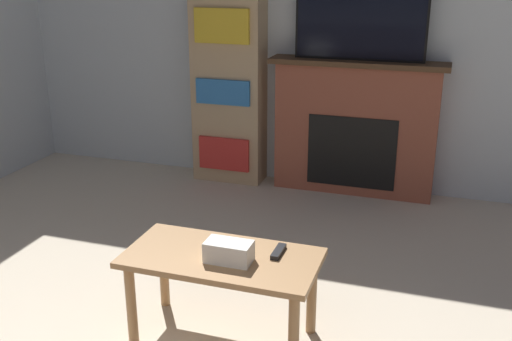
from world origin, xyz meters
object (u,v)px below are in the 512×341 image
at_px(tv, 361,19).
at_px(bookshelf, 229,89).
at_px(coffee_table, 222,268).
at_px(fireplace, 355,127).

bearing_deg(tv, bookshelf, -179.82).
xyz_separation_m(tv, coffee_table, (-0.27, -2.19, -1.00)).
distance_m(fireplace, tv, 0.84).
relative_size(fireplace, coffee_table, 1.45).
bearing_deg(bookshelf, tv, 0.18).
distance_m(coffee_table, bookshelf, 2.36).
distance_m(fireplace, coffee_table, 2.23).
xyz_separation_m(coffee_table, bookshelf, (-0.78, 2.19, 0.40)).
height_order(coffee_table, bookshelf, bookshelf).
xyz_separation_m(fireplace, tv, (-0.00, -0.02, 0.84)).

